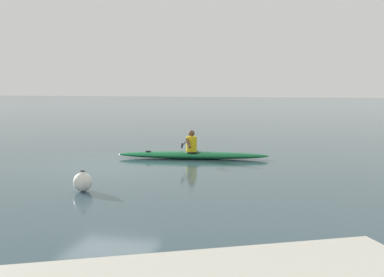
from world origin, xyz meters
name	(u,v)px	position (x,y,z in m)	size (l,w,h in m)	color
ground_plane	(109,169)	(0.00, 0.00, 0.00)	(160.00, 160.00, 0.00)	#334C56
kayak	(193,155)	(-1.89, -2.59, 0.12)	(5.03, 1.33, 0.24)	#19723F
kayaker	(191,143)	(-1.82, -2.58, 0.54)	(0.57, 2.40, 0.71)	yellow
mooring_buoy_red_near	(83,182)	(-0.66, 3.10, 0.22)	(0.45, 0.45, 0.49)	silver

